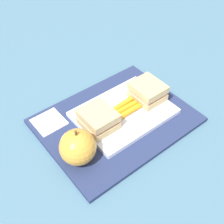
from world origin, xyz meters
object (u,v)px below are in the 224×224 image
Objects in this scene: carrot_sticks_bundle at (124,109)px; apple at (78,147)px; sandwich_half_left at (148,91)px; sandwich_half_right at (98,119)px; food_tray at (124,113)px; paper_napkin at (49,122)px.

apple reaches higher than carrot_sticks_bundle.
sandwich_half_left is at bearing -170.05° from apple.
sandwich_half_left is 1.00× the size of sandwich_half_right.
apple reaches higher than sandwich_half_right.
sandwich_half_left is at bearing 180.00° from sandwich_half_right.
food_tray is at bearing 0.00° from sandwich_half_left.
paper_napkin is at bearing -91.18° from apple.
sandwich_half_left is at bearing 158.68° from paper_napkin.
sandwich_half_right is at bearing 131.43° from paper_napkin.
sandwich_half_left is at bearing -179.72° from carrot_sticks_bundle.
carrot_sticks_bundle is 0.86× the size of apple.
apple is at bearing 26.48° from sandwich_half_right.
carrot_sticks_bundle is (0.08, 0.00, -0.01)m from sandwich_half_left.
sandwich_half_left reaches higher than paper_napkin.
sandwich_half_left reaches higher than carrot_sticks_bundle.
food_tray is 0.17m from apple.
sandwich_half_left is at bearing 180.00° from food_tray.
carrot_sticks_bundle is (-0.00, 0.00, 0.01)m from food_tray.
food_tray is 2.88× the size of sandwich_half_right.
food_tray is at bearing 180.00° from sandwich_half_right.
paper_napkin is (-0.00, -0.14, -0.04)m from apple.
paper_napkin is at bearing -30.14° from food_tray.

